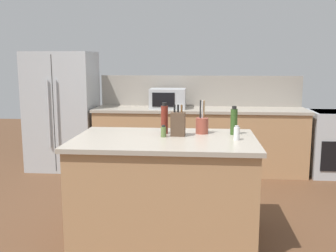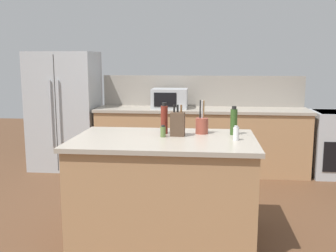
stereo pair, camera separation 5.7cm
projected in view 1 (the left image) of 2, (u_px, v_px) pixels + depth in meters
ground_plane at (165, 236)px, 3.70m from camera, size 14.00×14.00×0.00m
back_counter_run at (199, 140)px, 5.76m from camera, size 3.07×0.66×0.94m
wall_backsplash at (200, 91)px, 5.95m from camera, size 3.03×0.03×0.46m
kitchen_island at (165, 188)px, 3.62m from camera, size 1.65×1.05×0.94m
refrigerator at (63, 111)px, 5.91m from camera, size 0.98×0.75×1.75m
microwave at (168, 98)px, 5.69m from camera, size 0.51×0.39×0.28m
knife_block at (178, 124)px, 3.62m from camera, size 0.13×0.11×0.29m
utensil_crock at (202, 125)px, 3.74m from camera, size 0.12×0.12×0.32m
olive_oil_bottle at (234, 121)px, 3.68m from camera, size 0.06×0.06×0.27m
vinegar_bottle at (164, 119)px, 3.73m from camera, size 0.07×0.07×0.30m
spice_jar_oregano at (163, 131)px, 3.58m from camera, size 0.05×0.05×0.11m
salt_shaker at (237, 133)px, 3.44m from camera, size 0.05×0.05×0.13m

